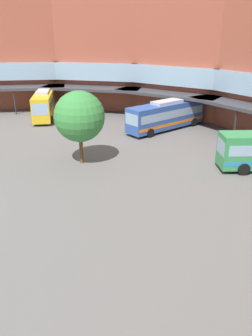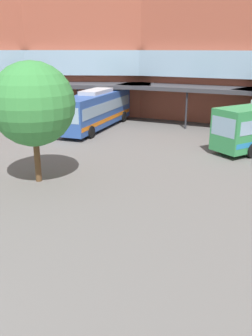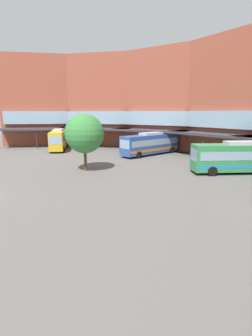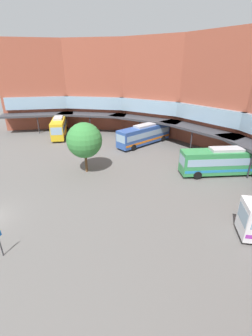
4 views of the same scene
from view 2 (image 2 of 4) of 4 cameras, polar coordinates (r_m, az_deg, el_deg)
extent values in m
cube|color=#9E4C38|center=(42.34, 12.64, 20.43)|extent=(16.01, 8.67, 18.91)
cube|color=#8CADC6|center=(41.75, 12.11, 15.82)|extent=(14.56, 8.62, 2.65)
cube|color=#38383D|center=(37.65, 10.28, 12.22)|extent=(15.65, 6.70, 0.40)
cylinder|color=#2D2D33|center=(36.37, 9.44, 9.04)|extent=(0.20, 0.20, 3.78)
cube|color=#9E4C38|center=(45.11, -6.24, 20.60)|extent=(16.07, 13.04, 18.91)
cube|color=#8CADC6|center=(44.51, -6.23, 16.24)|extent=(14.90, 12.46, 2.65)
cube|color=#38383D|center=(40.34, -7.22, 12.76)|extent=(15.02, 11.34, 0.40)
cylinder|color=#2D2D33|center=(39.01, -7.55, 9.75)|extent=(0.20, 0.20, 3.78)
cube|color=#2D519E|center=(36.18, -4.63, 9.18)|extent=(5.54, 12.10, 3.08)
cube|color=#8CADC6|center=(36.12, -4.65, 9.76)|extent=(5.40, 11.43, 0.99)
cube|color=orange|center=(36.33, -4.60, 7.84)|extent=(5.50, 11.88, 0.37)
cube|color=#8CADC6|center=(30.98, -9.28, 8.14)|extent=(2.21, 0.70, 1.36)
cube|color=#B2B2B7|center=(35.94, -4.70, 11.89)|extent=(2.84, 4.58, 0.36)
cylinder|color=black|center=(32.32, -5.52, 5.62)|extent=(0.57, 1.14, 1.10)
cylinder|color=black|center=(33.51, -9.49, 5.91)|extent=(0.57, 1.14, 1.10)
cylinder|color=black|center=(39.56, -0.39, 8.06)|extent=(0.57, 1.14, 1.10)
cylinder|color=black|center=(40.54, -3.82, 8.27)|extent=(0.57, 1.14, 1.10)
cube|color=#8CADC6|center=(26.94, 15.07, 6.26)|extent=(2.09, 0.95, 1.37)
cylinder|color=black|center=(29.48, 15.48, 3.78)|extent=(0.69, 1.13, 1.10)
cylinder|color=brown|center=(22.05, -13.81, 2.06)|extent=(0.36, 0.36, 3.30)
sphere|color=#38843D|center=(21.44, -14.41, 9.69)|extent=(4.79, 4.79, 4.79)
camera|label=1|loc=(15.12, 110.08, 11.67)|focal=35.82mm
camera|label=3|loc=(14.37, 103.79, -6.55)|focal=26.65mm
camera|label=4|loc=(14.98, 109.81, 19.57)|focal=24.43mm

